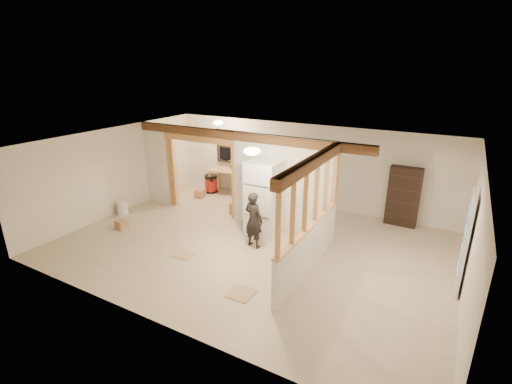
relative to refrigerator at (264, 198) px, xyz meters
The scene contains 30 objects.
floor 1.23m from the refrigerator, 84.29° to the right, with size 9.00×6.50×0.01m, color #C4B092.
ceiling 1.71m from the refrigerator, 84.29° to the right, with size 9.00×6.50×0.01m, color white.
wall_back 2.51m from the refrigerator, 88.27° to the left, with size 9.00×0.01×2.50m, color beige.
wall_front 4.02m from the refrigerator, 88.92° to the right, with size 9.00×0.01×2.50m, color beige.
wall_left 4.50m from the refrigerator, behind, with size 0.01×6.50×2.50m, color beige.
wall_right 4.65m from the refrigerator, ahead, with size 0.01×6.50×2.50m, color beige.
partition_left_stub 4.01m from the refrigerator, behind, with size 0.90×0.12×2.50m, color white.
partition_center 0.60m from the refrigerator, 58.28° to the left, with size 2.80×0.12×2.50m, color white.
doorway_frame 2.37m from the refrigerator, 169.15° to the left, with size 2.46×0.14×2.20m, color tan.
header_beam_back 1.75m from the refrigerator, 154.27° to the left, with size 7.00×0.18×0.22m, color brown.
header_beam_right 2.48m from the refrigerator, 34.57° to the right, with size 0.18×3.30×0.22m, color brown.
pony_wall 2.09m from the refrigerator, 34.57° to the right, with size 0.12×3.20×1.00m, color white.
stud_partition 2.15m from the refrigerator, 34.57° to the right, with size 0.14×3.20×1.32m, color tan.
window_back 3.54m from the refrigerator, 136.26° to the left, with size 1.12×0.10×1.10m, color black.
french_door 4.51m from the refrigerator, ahead, with size 0.12×0.86×2.00m, color white.
ceiling_dome_main 2.00m from the refrigerator, 73.34° to the right, with size 0.36×0.36×0.16m, color #FFEABF.
ceiling_dome_util 3.25m from the refrigerator, 147.48° to the left, with size 0.32×0.32×0.14m, color #FFEABF.
hanging_bulb 2.43m from the refrigerator, 156.28° to the left, with size 0.07×0.07×0.07m, color #FFD88C.
refrigerator is the anchor object (origin of this frame).
woman 0.83m from the refrigerator, 80.30° to the right, with size 0.50×0.33×1.38m, color black.
work_table 3.25m from the refrigerator, 138.81° to the left, with size 1.34×0.67×0.85m, color tan.
potted_plant 3.18m from the refrigerator, 136.24° to the left, with size 0.37×0.32×0.41m, color #3C702B.
shop_vac 3.73m from the refrigerator, 147.56° to the left, with size 0.47×0.47×0.61m, color maroon.
bookshelf 3.78m from the refrigerator, 37.34° to the left, with size 0.82×0.27×1.63m, color black.
bucket 4.34m from the refrigerator, 167.52° to the right, with size 0.30×0.30×0.39m, color silver.
box_util_a 1.73m from the refrigerator, 148.99° to the left, with size 0.36×0.31×0.31m, color #A57950.
box_util_b 3.49m from the refrigerator, 156.50° to the left, with size 0.28×0.28×0.26m, color #A57950.
box_front 3.90m from the refrigerator, 154.58° to the right, with size 0.29×0.24×0.24m, color #A57950.
floor_panel_near 2.90m from the refrigerator, 71.14° to the right, with size 0.48×0.48×0.02m, color tan.
floor_panel_far 2.43m from the refrigerator, 119.47° to the right, with size 0.48×0.38×0.02m, color tan.
Camera 1 is at (4.04, -7.00, 4.22)m, focal length 26.00 mm.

